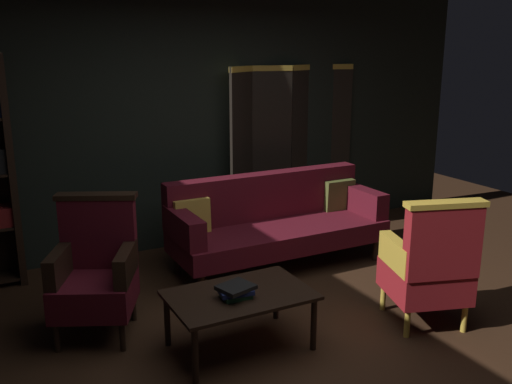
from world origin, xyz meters
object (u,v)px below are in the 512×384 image
(book_navy_cloth, at_px, (236,291))
(book_black_cloth, at_px, (236,287))
(armchair_gilt_accent, at_px, (430,265))
(book_green_cloth, at_px, (236,295))
(velvet_couch, at_px, (275,220))
(folding_screen, at_px, (288,146))
(armchair_wing_left, at_px, (96,271))
(coffee_table, at_px, (240,299))

(book_navy_cloth, distance_m, book_black_cloth, 0.03)
(armchair_gilt_accent, height_order, book_green_cloth, armchair_gilt_accent)
(velvet_couch, distance_m, armchair_gilt_accent, 1.71)
(velvet_couch, xyz_separation_m, book_navy_cloth, (-1.07, -1.35, 0.02))
(book_green_cloth, height_order, book_black_cloth, book_black_cloth)
(armchair_gilt_accent, distance_m, book_navy_cloth, 1.52)
(folding_screen, bearing_deg, book_green_cloth, -127.91)
(armchair_gilt_accent, bearing_deg, armchair_wing_left, 154.76)
(coffee_table, bearing_deg, book_green_cloth, -136.93)
(folding_screen, relative_size, book_green_cloth, 9.87)
(folding_screen, bearing_deg, armchair_wing_left, -149.55)
(book_green_cloth, distance_m, book_black_cloth, 0.06)
(folding_screen, xyz_separation_m, armchair_wing_left, (-2.55, -1.50, -0.50))
(velvet_couch, distance_m, armchair_wing_left, 1.95)
(armchair_gilt_accent, xyz_separation_m, book_black_cloth, (-1.49, 0.31, 0.01))
(book_navy_cloth, bearing_deg, velvet_couch, 51.56)
(book_navy_cloth, height_order, book_black_cloth, book_black_cloth)
(folding_screen, bearing_deg, book_black_cloth, -127.91)
(velvet_couch, xyz_separation_m, armchair_wing_left, (-1.86, -0.59, 0.04))
(armchair_wing_left, relative_size, book_black_cloth, 4.53)
(folding_screen, height_order, armchair_gilt_accent, folding_screen)
(folding_screen, bearing_deg, velvet_couch, -127.11)
(coffee_table, distance_m, armchair_wing_left, 1.11)
(velvet_couch, bearing_deg, armchair_wing_left, -162.39)
(armchair_gilt_accent, relative_size, armchair_wing_left, 1.00)
(velvet_couch, distance_m, coffee_table, 1.66)
(book_green_cloth, bearing_deg, armchair_wing_left, 135.90)
(velvet_couch, distance_m, book_black_cloth, 1.73)
(velvet_couch, bearing_deg, book_black_cloth, -128.44)
(velvet_couch, bearing_deg, coffee_table, -128.07)
(folding_screen, relative_size, armchair_wing_left, 1.83)
(velvet_couch, height_order, armchair_wing_left, armchair_wing_left)
(book_navy_cloth, bearing_deg, book_black_cloth, 0.00)
(velvet_couch, relative_size, armchair_wing_left, 2.04)
(book_green_cloth, relative_size, book_navy_cloth, 0.84)
(coffee_table, height_order, armchair_gilt_accent, armchair_gilt_accent)
(coffee_table, distance_m, armchair_gilt_accent, 1.48)
(folding_screen, relative_size, velvet_couch, 0.90)
(folding_screen, xyz_separation_m, velvet_couch, (-0.69, -0.91, -0.53))
(folding_screen, relative_size, book_navy_cloth, 8.24)
(armchair_wing_left, distance_m, book_green_cloth, 1.10)
(armchair_wing_left, distance_m, book_black_cloth, 1.10)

